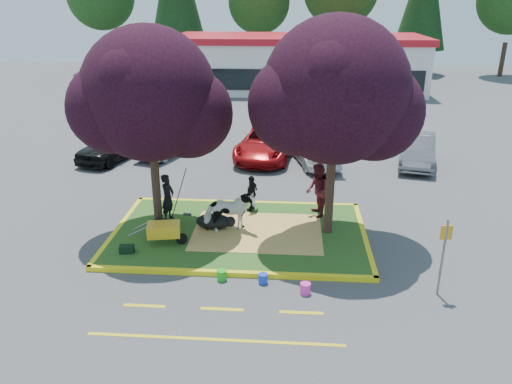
# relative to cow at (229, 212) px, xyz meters

# --- Properties ---
(ground) EXTENTS (90.00, 90.00, 0.00)m
(ground) POSITION_rel_cow_xyz_m (0.32, 0.04, -0.84)
(ground) COLOR #424244
(ground) RESTS_ON ground
(median_island) EXTENTS (8.00, 5.00, 0.15)m
(median_island) POSITION_rel_cow_xyz_m (0.32, 0.04, -0.77)
(median_island) COLOR #1E4716
(median_island) RESTS_ON ground
(curb_near) EXTENTS (8.30, 0.16, 0.15)m
(curb_near) POSITION_rel_cow_xyz_m (0.32, -2.54, -0.77)
(curb_near) COLOR yellow
(curb_near) RESTS_ON ground
(curb_far) EXTENTS (8.30, 0.16, 0.15)m
(curb_far) POSITION_rel_cow_xyz_m (0.32, 2.62, -0.77)
(curb_far) COLOR yellow
(curb_far) RESTS_ON ground
(curb_left) EXTENTS (0.16, 5.30, 0.15)m
(curb_left) POSITION_rel_cow_xyz_m (-3.76, 0.04, -0.77)
(curb_left) COLOR yellow
(curb_left) RESTS_ON ground
(curb_right) EXTENTS (0.16, 5.30, 0.15)m
(curb_right) POSITION_rel_cow_xyz_m (4.40, 0.04, -0.77)
(curb_right) COLOR yellow
(curb_right) RESTS_ON ground
(straw_bedding) EXTENTS (4.20, 3.00, 0.01)m
(straw_bedding) POSITION_rel_cow_xyz_m (0.92, 0.04, -0.69)
(straw_bedding) COLOR #EEBC62
(straw_bedding) RESTS_ON median_island
(tree_purple_left) EXTENTS (5.06, 4.20, 6.51)m
(tree_purple_left) POSITION_rel_cow_xyz_m (-2.46, 0.42, 3.52)
(tree_purple_left) COLOR black
(tree_purple_left) RESTS_ON median_island
(tree_purple_right) EXTENTS (5.30, 4.40, 6.82)m
(tree_purple_right) POSITION_rel_cow_xyz_m (3.24, 0.22, 3.72)
(tree_purple_right) COLOR black
(tree_purple_right) RESTS_ON median_island
(fire_lane_stripe_a) EXTENTS (1.10, 0.12, 0.01)m
(fire_lane_stripe_a) POSITION_rel_cow_xyz_m (-1.68, -4.16, -0.84)
(fire_lane_stripe_a) COLOR yellow
(fire_lane_stripe_a) RESTS_ON ground
(fire_lane_stripe_b) EXTENTS (1.10, 0.12, 0.01)m
(fire_lane_stripe_b) POSITION_rel_cow_xyz_m (0.32, -4.16, -0.84)
(fire_lane_stripe_b) COLOR yellow
(fire_lane_stripe_b) RESTS_ON ground
(fire_lane_stripe_c) EXTENTS (1.10, 0.12, 0.01)m
(fire_lane_stripe_c) POSITION_rel_cow_xyz_m (2.32, -4.16, -0.84)
(fire_lane_stripe_c) COLOR yellow
(fire_lane_stripe_c) RESTS_ON ground
(fire_lane_long) EXTENTS (6.00, 0.10, 0.01)m
(fire_lane_long) POSITION_rel_cow_xyz_m (0.32, -5.36, -0.84)
(fire_lane_long) COLOR yellow
(fire_lane_long) RESTS_ON ground
(retail_building) EXTENTS (20.40, 8.40, 4.40)m
(retail_building) POSITION_rel_cow_xyz_m (2.32, 28.03, 1.41)
(retail_building) COLOR silver
(retail_building) RESTS_ON ground
(cow) EXTENTS (1.78, 1.18, 1.38)m
(cow) POSITION_rel_cow_xyz_m (0.00, 0.00, 0.00)
(cow) COLOR white
(cow) RESTS_ON median_island
(calf) EXTENTS (1.24, 0.80, 0.51)m
(calf) POSITION_rel_cow_xyz_m (-0.56, 0.21, -0.44)
(calf) COLOR black
(calf) RESTS_ON median_island
(handler) EXTENTS (0.51, 0.67, 1.66)m
(handler) POSITION_rel_cow_xyz_m (-2.21, 0.78, 0.14)
(handler) COLOR black
(handler) RESTS_ON median_island
(visitor_a) EXTENTS (0.88, 1.04, 1.91)m
(visitor_a) POSITION_rel_cow_xyz_m (2.89, 1.49, 0.26)
(visitor_a) COLOR #4F161E
(visitor_a) RESTS_ON median_island
(visitor_b) EXTENTS (0.59, 0.84, 1.32)m
(visitor_b) POSITION_rel_cow_xyz_m (0.59, 1.82, -0.03)
(visitor_b) COLOR black
(visitor_b) RESTS_ON median_island
(wheelbarrow) EXTENTS (1.80, 0.77, 0.68)m
(wheelbarrow) POSITION_rel_cow_xyz_m (-1.91, -1.00, -0.22)
(wheelbarrow) COLOR black
(wheelbarrow) RESTS_ON median_island
(gear_bag_dark) EXTENTS (0.66, 0.42, 0.32)m
(gear_bag_dark) POSITION_rel_cow_xyz_m (-2.19, 0.02, -0.53)
(gear_bag_dark) COLOR black
(gear_bag_dark) RESTS_ON median_island
(gear_bag_green) EXTENTS (0.46, 0.32, 0.23)m
(gear_bag_green) POSITION_rel_cow_xyz_m (-2.92, -1.66, -0.58)
(gear_bag_green) COLOR black
(gear_bag_green) RESTS_ON median_island
(sign_post) EXTENTS (0.30, 0.06, 2.16)m
(sign_post) POSITION_rel_cow_xyz_m (5.92, -3.05, 0.47)
(sign_post) COLOR slate
(sign_post) RESTS_ON ground
(bucket_green) EXTENTS (0.34, 0.34, 0.30)m
(bucket_green) POSITION_rel_cow_xyz_m (0.12, -2.76, -0.69)
(bucket_green) COLOR green
(bucket_green) RESTS_ON ground
(bucket_pink) EXTENTS (0.37, 0.37, 0.30)m
(bucket_pink) POSITION_rel_cow_xyz_m (2.42, -3.27, -0.69)
(bucket_pink) COLOR #F536AC
(bucket_pink) RESTS_ON ground
(bucket_blue) EXTENTS (0.26, 0.26, 0.28)m
(bucket_blue) POSITION_rel_cow_xyz_m (1.27, -2.84, -0.70)
(bucket_blue) COLOR blue
(bucket_blue) RESTS_ON ground
(car_black) EXTENTS (2.87, 4.61, 1.46)m
(car_black) POSITION_rel_cow_xyz_m (-6.64, 7.93, -0.11)
(car_black) COLOR black
(car_black) RESTS_ON ground
(car_silver) EXTENTS (2.52, 4.14, 1.29)m
(car_silver) POSITION_rel_cow_xyz_m (-4.22, 8.81, -0.20)
(car_silver) COLOR gray
(car_silver) RESTS_ON ground
(car_red) EXTENTS (3.23, 5.61, 1.47)m
(car_red) POSITION_rel_cow_xyz_m (0.75, 8.71, -0.10)
(car_red) COLOR #A40D11
(car_red) RESTS_ON ground
(car_white) EXTENTS (2.59, 4.44, 1.21)m
(car_white) POSITION_rel_cow_xyz_m (3.09, 7.84, -0.24)
(car_white) COLOR silver
(car_white) RESTS_ON ground
(car_grey) EXTENTS (2.40, 4.57, 1.43)m
(car_grey) POSITION_rel_cow_xyz_m (7.79, 8.12, -0.12)
(car_grey) COLOR #5B5E63
(car_grey) RESTS_ON ground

